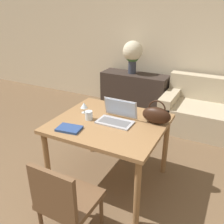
% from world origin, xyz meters
% --- Properties ---
extents(wall_back, '(10.00, 0.06, 2.70)m').
position_xyz_m(wall_back, '(0.00, 3.10, 1.35)').
color(wall_back, beige).
rests_on(wall_back, ground_plane).
extents(dining_table, '(1.15, 1.02, 0.77)m').
position_xyz_m(dining_table, '(-0.08, 0.74, 0.68)').
color(dining_table, olive).
rests_on(dining_table, ground_plane).
extents(chair, '(0.45, 0.45, 0.84)m').
position_xyz_m(chair, '(-0.01, -0.15, 0.48)').
color(chair, brown).
rests_on(chair, ground_plane).
extents(couch, '(1.88, 0.86, 0.82)m').
position_xyz_m(couch, '(0.97, 2.59, 0.28)').
color(couch, '#C1B293').
rests_on(couch, ground_plane).
extents(sideboard, '(1.23, 0.40, 0.73)m').
position_xyz_m(sideboard, '(-0.62, 2.76, 0.36)').
color(sideboard, '#332823').
rests_on(sideboard, ground_plane).
extents(laptop, '(0.38, 0.28, 0.22)m').
position_xyz_m(laptop, '(-0.01, 0.80, 0.83)').
color(laptop, '#ADADB2').
rests_on(laptop, dining_table).
extents(drinking_glass, '(0.08, 0.08, 0.10)m').
position_xyz_m(drinking_glass, '(-0.30, 0.69, 0.82)').
color(drinking_glass, silver).
rests_on(drinking_glass, dining_table).
extents(wine_glass, '(0.08, 0.08, 0.12)m').
position_xyz_m(wine_glass, '(-0.44, 0.81, 0.86)').
color(wine_glass, silver).
rests_on(wine_glass, dining_table).
extents(handbag, '(0.30, 0.13, 0.26)m').
position_xyz_m(handbag, '(0.37, 0.93, 0.87)').
color(handbag, black).
rests_on(handbag, dining_table).
extents(flower_vase, '(0.35, 0.35, 0.58)m').
position_xyz_m(flower_vase, '(-0.68, 2.77, 1.09)').
color(flower_vase, '#333847').
rests_on(flower_vase, sideboard).
extents(book, '(0.26, 0.20, 0.02)m').
position_xyz_m(book, '(-0.35, 0.40, 0.78)').
color(book, navy).
rests_on(book, dining_table).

